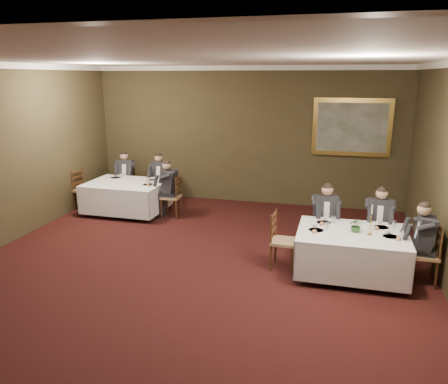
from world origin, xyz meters
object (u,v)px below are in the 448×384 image
at_px(chair_sec_endright, 172,205).
at_px(diner_sec_endright, 171,196).
at_px(table_main, 351,250).
at_px(chair_main_endright, 423,266).
at_px(centerpiece, 357,225).
at_px(table_second, 127,195).
at_px(chair_sec_backleft, 127,190).
at_px(candlestick, 371,223).
at_px(chair_sec_backright, 161,193).
at_px(painting, 352,127).
at_px(chair_sec_endleft, 85,198).
at_px(chair_main_backright, 377,242).
at_px(diner_sec_backright, 161,185).
at_px(diner_sec_backleft, 126,182).
at_px(diner_main_endright, 424,253).
at_px(diner_main_backright, 378,231).
at_px(diner_main_backleft, 324,226).
at_px(chair_main_backleft, 323,237).
at_px(chair_main_endleft, 283,252).

relative_size(chair_sec_endright, diner_sec_endright, 0.74).
bearing_deg(table_main, chair_main_endright, -0.71).
height_order(chair_main_endright, centerpiece, centerpiece).
bearing_deg(chair_sec_endright, table_second, 86.46).
height_order(chair_sec_backleft, candlestick, candlestick).
xyz_separation_m(table_main, chair_sec_backright, (-4.68, 3.20, -0.17)).
distance_m(chair_sec_backleft, painting, 5.99).
xyz_separation_m(chair_main_endright, chair_sec_endleft, (-7.51, 2.29, 0.00)).
height_order(chair_main_backright, centerpiece, centerpiece).
relative_size(chair_sec_backright, diner_sec_backright, 0.74).
distance_m(diner_sec_backleft, chair_sec_endleft, 1.18).
xyz_separation_m(table_main, diner_sec_backright, (-4.68, 3.19, 0.06)).
distance_m(diner_sec_backleft, chair_sec_backright, 1.02).
relative_size(table_second, diner_main_endright, 1.40).
distance_m(diner_main_backright, chair_sec_endright, 4.72).
distance_m(chair_sec_endright, centerpiece, 4.69).
relative_size(diner_main_backleft, diner_sec_endright, 1.00).
bearing_deg(diner_main_endright, chair_sec_endright, 69.10).
bearing_deg(chair_sec_backright, diner_main_endright, 152.53).
bearing_deg(chair_sec_endleft, diner_sec_endright, 98.16).
relative_size(chair_main_backright, diner_main_endright, 0.74).
xyz_separation_m(diner_sec_backright, diner_sec_endright, (0.65, -0.95, 0.00)).
relative_size(table_main, chair_sec_endright, 1.80).
bearing_deg(diner_main_backleft, chair_sec_backleft, -35.11).
distance_m(diner_sec_endright, candlestick, 4.90).
bearing_deg(chair_sec_endright, chair_sec_backright, 31.80).
bearing_deg(diner_sec_backleft, diner_main_backright, 145.89).
distance_m(chair_sec_backleft, centerpiece, 6.60).
bearing_deg(chair_sec_endleft, diner_sec_backleft, 152.47).
relative_size(chair_main_backleft, painting, 0.54).
bearing_deg(chair_main_backright, chair_sec_backleft, -17.53).
height_order(chair_main_backleft, chair_sec_endright, same).
height_order(diner_main_backleft, chair_sec_endright, diner_main_backleft).
relative_size(diner_main_backright, candlestick, 2.58).
height_order(table_second, diner_sec_endright, diner_sec_endright).
bearing_deg(diner_main_backleft, chair_sec_endleft, -24.30).
bearing_deg(table_main, centerpiece, 13.00).
relative_size(chair_sec_endleft, candlestick, 1.92).
xyz_separation_m(chair_main_backleft, diner_main_backright, (0.96, -0.02, 0.23)).
height_order(table_main, chair_sec_endright, chair_sec_endright).
relative_size(chair_sec_endright, chair_sec_endleft, 1.00).
bearing_deg(diner_sec_backright, chair_main_endleft, 139.72).
height_order(diner_main_endright, centerpiece, diner_main_endright).
bearing_deg(diner_sec_endright, diner_main_backleft, -112.78).
distance_m(chair_main_endright, diner_main_endright, 0.23).
xyz_separation_m(table_second, diner_main_backright, (5.69, -1.35, 0.06)).
bearing_deg(diner_sec_endright, diner_sec_backright, 31.64).
bearing_deg(chair_sec_endright, candlestick, -120.57).
distance_m(table_second, chair_main_endleft, 4.65).
height_order(chair_main_endright, diner_sec_endright, diner_sec_endright).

